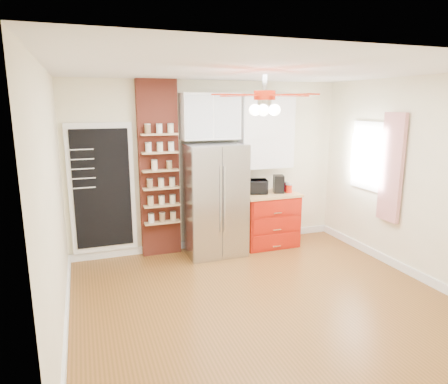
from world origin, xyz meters
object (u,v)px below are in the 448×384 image
object	(u,v)px
ceiling_fan	(265,96)
coffee_maker	(279,184)
toaster_oven	(254,187)
canister_left	(289,189)
fridge	(214,200)
pantry_jar_oats	(154,165)
red_cabinet	(268,219)

from	to	relation	value
ceiling_fan	coffee_maker	bearing A→B (deg)	56.97
toaster_oven	canister_left	world-z (taller)	toaster_oven
ceiling_fan	toaster_oven	size ratio (longest dim) A/B	3.42
fridge	coffee_maker	bearing A→B (deg)	1.37
toaster_oven	coffee_maker	size ratio (longest dim) A/B	1.41
fridge	pantry_jar_oats	world-z (taller)	fridge
red_cabinet	canister_left	world-z (taller)	canister_left
toaster_oven	fridge	bearing A→B (deg)	-156.33
red_cabinet	ceiling_fan	bearing A→B (deg)	-118.71
ceiling_fan	pantry_jar_oats	xyz separation A→B (m)	(-0.94, 1.77, -0.98)
ceiling_fan	canister_left	xyz separation A→B (m)	(1.23, 1.58, -1.46)
toaster_oven	coffee_maker	xyz separation A→B (m)	(0.40, -0.08, 0.03)
ceiling_fan	pantry_jar_oats	distance (m)	2.23
ceiling_fan	canister_left	distance (m)	2.48
ceiling_fan	pantry_jar_oats	bearing A→B (deg)	118.14
coffee_maker	pantry_jar_oats	size ratio (longest dim) A/B	2.00
fridge	toaster_oven	xyz separation A→B (m)	(0.73, 0.10, 0.14)
coffee_maker	canister_left	xyz separation A→B (m)	(0.15, -0.07, -0.08)
ceiling_fan	toaster_oven	bearing A→B (deg)	68.66
toaster_oven	red_cabinet	bearing A→B (deg)	2.76
ceiling_fan	toaster_oven	xyz separation A→B (m)	(0.68, 1.73, -1.41)
fridge	coffee_maker	world-z (taller)	fridge
red_cabinet	toaster_oven	size ratio (longest dim) A/B	2.29
fridge	toaster_oven	size ratio (longest dim) A/B	4.27
fridge	ceiling_fan	xyz separation A→B (m)	(0.05, -1.63, 1.55)
red_cabinet	coffee_maker	xyz separation A→B (m)	(0.16, -0.02, 0.59)
ceiling_fan	canister_left	world-z (taller)	ceiling_fan
coffee_maker	canister_left	bearing A→B (deg)	-7.26
fridge	coffee_maker	xyz separation A→B (m)	(1.13, 0.03, 0.17)
canister_left	pantry_jar_oats	world-z (taller)	pantry_jar_oats
fridge	red_cabinet	bearing A→B (deg)	2.95
red_cabinet	coffee_maker	world-z (taller)	coffee_maker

